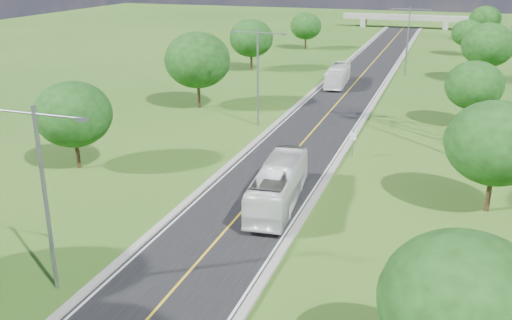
{
  "coord_description": "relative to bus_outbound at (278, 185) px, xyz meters",
  "views": [
    {
      "loc": [
        12.68,
        -9.46,
        16.64
      ],
      "look_at": [
        0.14,
        26.74,
        3.0
      ],
      "focal_mm": 40.0,
      "sensor_mm": 36.0,
      "label": 1
    }
  ],
  "objects": [
    {
      "name": "tree_ld",
      "position": [
        -19.02,
        47.89,
        3.39
      ],
      "size": [
        6.72,
        6.72,
        7.82
      ],
      "color": "black",
      "rests_on": "ground"
    },
    {
      "name": "streetlight_far_right",
      "position": [
        3.98,
        51.89,
        4.38
      ],
      "size": [
        5.9,
        0.25,
        10.0
      ],
      "color": "slate",
      "rests_on": "ground"
    },
    {
      "name": "tree_lb",
      "position": [
        -18.02,
        1.89,
        3.08
      ],
      "size": [
        6.3,
        6.3,
        7.33
      ],
      "color": "black",
      "rests_on": "ground"
    },
    {
      "name": "overpass",
      "position": [
        -2.02,
        113.89,
        0.85
      ],
      "size": [
        30.0,
        3.0,
        3.2
      ],
      "color": "gray",
      "rests_on": "ground"
    },
    {
      "name": "tree_rd",
      "position": [
        14.98,
        49.89,
        3.7
      ],
      "size": [
        7.14,
        7.14,
        8.3
      ],
      "color": "black",
      "rests_on": "ground"
    },
    {
      "name": "tree_rb",
      "position": [
        13.98,
        3.89,
        3.39
      ],
      "size": [
        6.72,
        6.72,
        7.82
      ],
      "color": "black",
      "rests_on": "ground"
    },
    {
      "name": "tree_ra",
      "position": [
        11.98,
        -16.11,
        3.08
      ],
      "size": [
        6.3,
        6.3,
        7.33
      ],
      "color": "black",
      "rests_on": "ground"
    },
    {
      "name": "curb_right",
      "position": [
        2.23,
        39.89,
        -1.46
      ],
      "size": [
        0.5,
        150.0,
        0.22
      ],
      "primitive_type": "cube",
      "color": "gray",
      "rests_on": "ground"
    },
    {
      "name": "tree_lc",
      "position": [
        -17.02,
        23.89,
        4.01
      ],
      "size": [
        7.56,
        7.56,
        8.79
      ],
      "color": "black",
      "rests_on": "ground"
    },
    {
      "name": "tree_rf",
      "position": [
        15.98,
        93.89,
        3.08
      ],
      "size": [
        6.3,
        6.3,
        7.33
      ],
      "color": "black",
      "rests_on": "ground"
    },
    {
      "name": "bus_outbound",
      "position": [
        0.0,
        0.0,
        0.0
      ],
      "size": [
        3.57,
        11.01,
        3.01
      ],
      "primitive_type": "imported",
      "rotation": [
        0.0,
        0.0,
        3.24
      ],
      "color": "white",
      "rests_on": "road"
    },
    {
      "name": "tree_re",
      "position": [
        12.48,
        73.89,
        2.46
      ],
      "size": [
        5.46,
        5.46,
        6.35
      ],
      "color": "black",
      "rests_on": "ground"
    },
    {
      "name": "tree_le",
      "position": [
        -16.52,
        71.89,
        2.77
      ],
      "size": [
        5.88,
        5.88,
        6.84
      ],
      "color": "black",
      "rests_on": "ground"
    },
    {
      "name": "road",
      "position": [
        -2.02,
        39.89,
        -1.54
      ],
      "size": [
        8.0,
        150.0,
        0.06
      ],
      "primitive_type": "cube",
      "color": "black",
      "rests_on": "ground"
    },
    {
      "name": "ground",
      "position": [
        -2.02,
        33.89,
        -1.57
      ],
      "size": [
        260.0,
        260.0,
        0.0
      ],
      "primitive_type": "plane",
      "color": "#245417",
      "rests_on": "ground"
    },
    {
      "name": "bus_inbound",
      "position": [
        -4.04,
        41.07,
        -0.15
      ],
      "size": [
        2.84,
        9.88,
        2.72
      ],
      "primitive_type": "imported",
      "rotation": [
        0.0,
        0.0,
        0.06
      ],
      "color": "white",
      "rests_on": "road"
    },
    {
      "name": "streetlight_near_left",
      "position": [
        -8.02,
        -14.11,
        4.38
      ],
      "size": [
        5.9,
        0.25,
        10.0
      ],
      "color": "slate",
      "rests_on": "ground"
    },
    {
      "name": "streetlight_mid_left",
      "position": [
        -8.02,
        18.89,
        4.38
      ],
      "size": [
        5.9,
        0.25,
        10.0
      ],
      "color": "slate",
      "rests_on": "ground"
    },
    {
      "name": "tree_rc",
      "position": [
        12.98,
        25.89,
        2.77
      ],
      "size": [
        5.88,
        5.88,
        6.84
      ],
      "color": "black",
      "rests_on": "ground"
    },
    {
      "name": "curb_left",
      "position": [
        -6.27,
        39.89,
        -1.46
      ],
      "size": [
        0.5,
        150.0,
        0.22
      ],
      "primitive_type": "cube",
      "color": "gray",
      "rests_on": "ground"
    },
    {
      "name": "speed_limit_sign",
      "position": [
        3.18,
        11.87,
        0.03
      ],
      "size": [
        0.55,
        0.09,
        2.4
      ],
      "color": "slate",
      "rests_on": "ground"
    }
  ]
}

